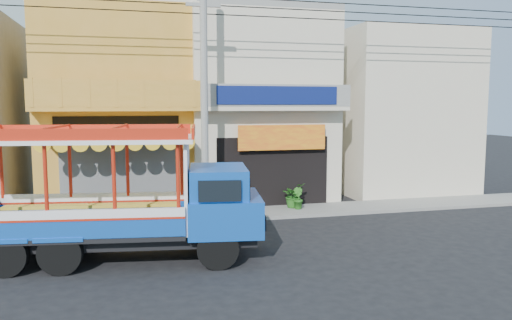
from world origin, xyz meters
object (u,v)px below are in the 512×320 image
at_px(songthaew_truck, 139,196).
at_px(utility_pole, 208,81).
at_px(green_sign, 19,214).
at_px(potted_plant_b, 297,198).
at_px(potted_plant_a, 293,195).

bearing_deg(songthaew_truck, utility_pole, 57.37).
relative_size(utility_pole, green_sign, 31.38).
height_order(utility_pole, potted_plant_b, utility_pole).
height_order(songthaew_truck, potted_plant_b, songthaew_truck).
bearing_deg(songthaew_truck, potted_plant_b, 37.51).
relative_size(utility_pole, songthaew_truck, 3.48).
bearing_deg(utility_pole, songthaew_truck, -122.63).
height_order(utility_pole, green_sign, utility_pole).
xyz_separation_m(green_sign, potted_plant_b, (10.02, 0.23, 0.05)).
height_order(green_sign, potted_plant_b, green_sign).
relative_size(green_sign, potted_plant_b, 1.06).
bearing_deg(green_sign, potted_plant_a, 3.22).
distance_m(green_sign, potted_plant_a, 9.96).
bearing_deg(songthaew_truck, potted_plant_a, 39.76).
height_order(potted_plant_a, potted_plant_b, potted_plant_a).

